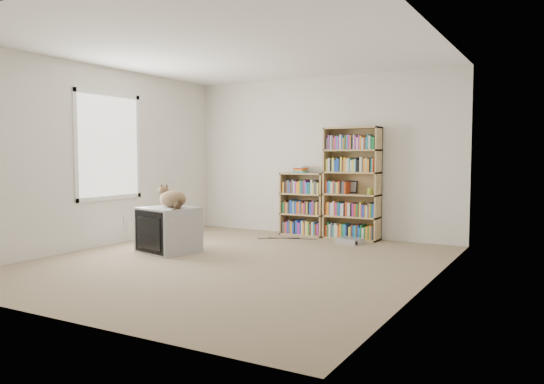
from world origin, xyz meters
The scene contains 17 objects.
floor centered at (0.00, 0.00, 0.00)m, with size 4.50×5.00×0.01m, color gray.
wall_back centered at (0.00, 2.50, 1.25)m, with size 4.50×0.02×2.50m, color silver.
wall_front centered at (0.00, -2.50, 1.25)m, with size 4.50×0.02×2.50m, color silver.
wall_left centered at (-2.25, 0.00, 1.25)m, with size 0.02×5.00×2.50m, color silver.
wall_right centered at (2.25, 0.00, 1.25)m, with size 0.02×5.00×2.50m, color silver.
ceiling centered at (0.00, 0.00, 2.50)m, with size 4.50×5.00×0.02m, color white.
window centered at (-2.24, 0.20, 1.40)m, with size 0.02×1.22×1.52m, color white.
crt_tv centered at (-1.13, 0.16, 0.29)m, with size 0.80×0.75×0.59m.
cat centered at (-1.07, 0.16, 0.67)m, with size 0.58×0.55×0.49m.
bookcase_tall centered at (0.58, 2.36, 0.81)m, with size 0.85×0.30×1.69m.
bookcase_short centered at (-0.23, 2.36, 0.46)m, with size 0.72×0.30×0.99m.
book_stack centered at (-0.27, 2.31, 1.05)m, with size 0.19×0.25×0.11m, color #CA411A.
green_mug centered at (0.87, 2.34, 0.74)m, with size 0.08×0.08×0.09m, color olive.
framed_print centered at (0.56, 2.44, 0.79)m, with size 0.15×0.01×0.19m, color black.
dvd_player centered at (0.71, 1.94, 0.04)m, with size 0.35×0.25×0.08m, color #B7B7BC.
wall_outlet centered at (-2.24, 0.50, 0.32)m, with size 0.01×0.08×0.13m, color silver.
floor_cables centered at (0.01, 1.78, 0.00)m, with size 1.20×0.70×0.01m, color black, non-canonical shape.
Camera 1 is at (3.43, -5.20, 1.27)m, focal length 35.00 mm.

